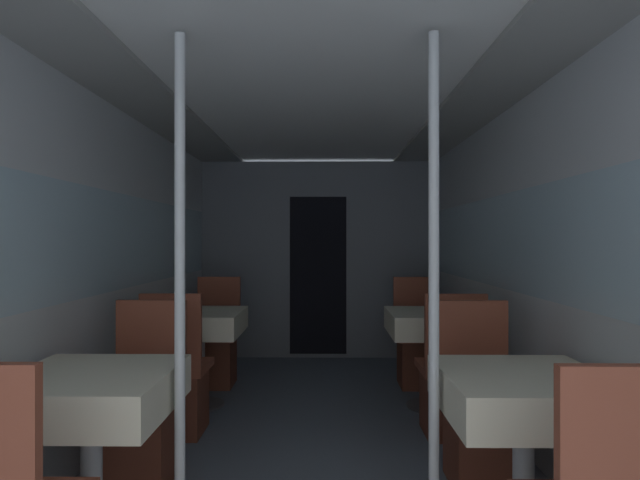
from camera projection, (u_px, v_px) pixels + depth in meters
wall_left at (111, 269)px, 3.31m from camera, size 0.05×6.50×2.22m
wall_right at (517, 269)px, 3.29m from camera, size 0.05×6.50×2.22m
ceiling_panel at (313, 99)px, 3.30m from camera, size 2.70×6.50×0.07m
bulkhead_far at (318, 260)px, 5.68m from camera, size 2.64×0.09×2.22m
dining_table_left_0 at (92, 399)px, 2.15m from camera, size 0.68×0.68×0.76m
chair_left_far_0 at (142, 426)px, 2.74m from camera, size 0.40×0.40×0.98m
support_pole_left_0 at (180, 291)px, 2.15m from camera, size 0.05×0.05×2.22m
dining_table_left_1 at (199, 326)px, 3.99m from camera, size 0.68×0.68×0.76m
chair_left_near_1 at (178, 390)px, 3.41m from camera, size 0.40×0.40×0.98m
chair_left_far_1 at (215, 351)px, 4.58m from camera, size 0.40×0.40×0.98m
dining_table_right_0 at (523, 400)px, 2.13m from camera, size 0.68×0.68×0.76m
chair_right_far_0 at (481, 427)px, 2.72m from camera, size 0.40×0.40×0.98m
support_pole_right_0 at (434, 291)px, 2.14m from camera, size 0.05×0.05×2.22m
dining_table_right_1 at (432, 326)px, 3.98m from camera, size 0.68×0.68×0.76m
chair_right_near_1 at (450, 390)px, 3.39m from camera, size 0.40×0.40×0.98m
chair_right_far_1 at (418, 352)px, 4.56m from camera, size 0.40×0.40×0.98m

